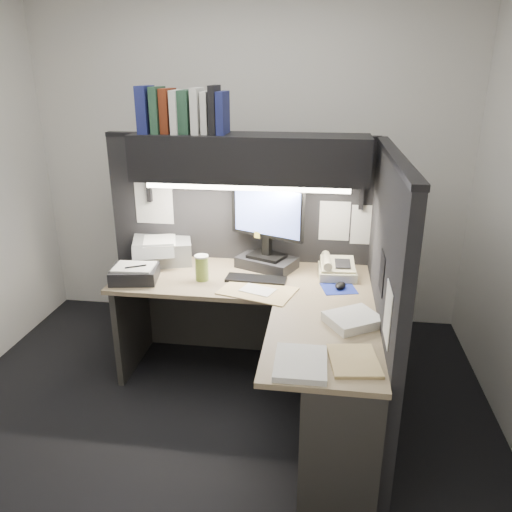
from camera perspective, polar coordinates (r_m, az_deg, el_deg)
name	(u,v)px	position (r m, az deg, el deg)	size (l,w,h in m)	color
floor	(213,419)	(3.27, -4.97, -18.08)	(3.50, 3.50, 0.00)	black
wall_back	(248,161)	(4.09, -0.88, 10.80)	(3.50, 0.04, 2.70)	silver
wall_front	(64,364)	(1.35, -21.12, -11.40)	(3.50, 0.04, 2.70)	silver
partition_back	(241,249)	(3.68, -1.73, 0.84)	(1.90, 0.06, 1.60)	black
partition_right	(382,300)	(2.96, 14.24, -4.86)	(0.06, 1.50, 1.60)	black
desk	(282,363)	(2.96, 3.00, -12.13)	(1.70, 1.53, 0.73)	#9A7F62
overhead_shelf	(250,158)	(3.32, -0.74, 11.17)	(1.55, 0.34, 0.30)	black
task_light_tube	(246,188)	(3.22, -1.11, 7.79)	(0.04, 0.04, 1.32)	white
monitor	(267,236)	(3.44, 1.25, 2.29)	(0.52, 0.38, 0.59)	black
keyboard	(256,279)	(3.30, 0.01, -2.67)	(0.40, 0.13, 0.02)	black
mousepad	(339,288)	(3.22, 9.43, -3.68)	(0.21, 0.19, 0.00)	navy
mouse	(340,285)	(3.22, 9.61, -3.34)	(0.06, 0.10, 0.04)	black
telephone	(337,269)	(3.39, 9.26, -1.52)	(0.24, 0.26, 0.10)	beige
coffee_cup	(202,269)	(3.30, -6.21, -1.43)	(0.09, 0.09, 0.16)	#A2A843
printer	(163,250)	(3.68, -10.63, 0.69)	(0.41, 0.35, 0.16)	gray
notebook_stack	(135,274)	(3.39, -13.70, -2.01)	(0.30, 0.25, 0.09)	black
open_folder	(258,291)	(3.14, 0.19, -4.01)	(0.45, 0.30, 0.01)	tan
paper_stack_a	(353,320)	(2.80, 11.04, -7.16)	(0.27, 0.23, 0.05)	white
paper_stack_b	(301,363)	(2.40, 5.12, -12.11)	(0.24, 0.31, 0.03)	white
manila_stack	(354,361)	(2.47, 11.13, -11.65)	(0.23, 0.29, 0.02)	tan
binder_row	(183,111)	(3.38, -8.32, 16.08)	(0.56, 0.26, 0.30)	navy
pinned_papers	(291,233)	(3.21, 4.03, 2.60)	(1.76, 1.31, 0.51)	white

